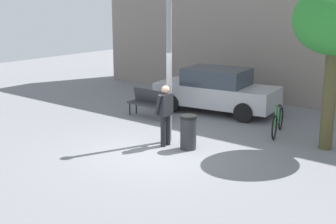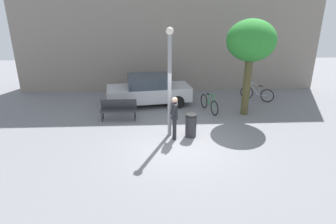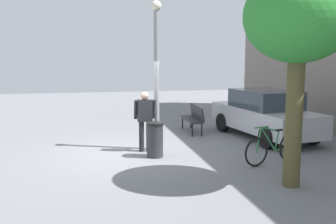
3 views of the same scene
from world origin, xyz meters
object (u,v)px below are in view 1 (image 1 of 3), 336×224
at_px(plaza_tree, 335,22).
at_px(bicycle_green, 278,122).
at_px(park_bench, 150,101).
at_px(parked_car_silver, 217,90).
at_px(lamppost, 169,58).
at_px(person_by_lamppost, 165,111).
at_px(trash_bin, 188,132).

relative_size(plaza_tree, bicycle_green, 2.47).
bearing_deg(park_bench, parked_car_silver, 56.63).
bearing_deg(bicycle_green, lamppost, -128.91).
relative_size(park_bench, parked_car_silver, 0.37).
bearing_deg(lamppost, plaza_tree, 30.15).
distance_m(lamppost, person_by_lamppost, 1.44).
relative_size(person_by_lamppost, trash_bin, 1.81).
bearing_deg(trash_bin, park_bench, 147.48).
bearing_deg(plaza_tree, person_by_lamppost, -144.57).
height_order(park_bench, bicycle_green, bicycle_green).
height_order(plaza_tree, trash_bin, plaza_tree).
xyz_separation_m(person_by_lamppost, parked_car_silver, (-1.03, 4.09, -0.19)).
xyz_separation_m(person_by_lamppost, plaza_tree, (3.50, 2.49, 2.38)).
distance_m(person_by_lamppost, plaza_tree, 4.91).
bearing_deg(bicycle_green, parked_car_silver, 158.05).
relative_size(lamppost, plaza_tree, 0.96).
relative_size(bicycle_green, parked_car_silver, 0.40).
distance_m(plaza_tree, trash_bin, 4.67).
relative_size(park_bench, bicycle_green, 0.92).
height_order(bicycle_green, parked_car_silver, parked_car_silver).
height_order(lamppost, bicycle_green, lamppost).
height_order(person_by_lamppost, trash_bin, person_by_lamppost).
height_order(bicycle_green, trash_bin, bicycle_green).
relative_size(park_bench, plaza_tree, 0.37).
xyz_separation_m(plaza_tree, bicycle_green, (-1.61, 0.42, -2.96)).
xyz_separation_m(plaza_tree, parked_car_silver, (-4.53, 1.59, -2.57)).
bearing_deg(trash_bin, lamppost, 166.24).
distance_m(lamppost, bicycle_green, 3.82).
xyz_separation_m(bicycle_green, trash_bin, (-1.24, -2.75, 0.08)).
distance_m(lamppost, park_bench, 3.31).
bearing_deg(parked_car_silver, plaza_tree, -19.40).
xyz_separation_m(person_by_lamppost, trash_bin, (0.66, 0.16, -0.50)).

